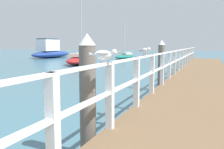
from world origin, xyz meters
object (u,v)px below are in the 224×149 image
Objects in this scene: dock_piling_near at (88,96)px; dock_piling_far at (161,65)px; boat_0 at (51,51)px; seagull_foreground at (103,54)px; seagull_background at (145,51)px; boat_4 at (125,56)px; boat_3 at (81,59)px.

dock_piling_far is at bearing 90.00° from dock_piling_near.
boat_0 reaches higher than dock_piling_near.
seagull_background is at bearing 152.73° from seagull_foreground.
dock_piling_far is at bearing 125.57° from boat_4.
dock_piling_far is 4.46m from seagull_background.
boat_0 is at bearing 22.52° from boat_4.
boat_4 is (-9.41, 28.77, -1.46)m from seagull_foreground.
boat_0 is at bearing 135.13° from dock_piling_far.
dock_piling_near and dock_piling_far have the same top height.
dock_piling_far is 0.25× the size of boat_3.
seagull_background is at bearing -70.86° from boat_3.
boat_4 is at bearing 170.80° from seagull_foreground.
seagull_background is 31.80m from boat_0.
seagull_background is 27.85m from boat_4.
boat_0 reaches higher than dock_piling_far.
seagull_foreground is 0.05× the size of boat_3.
dock_piling_near reaches higher than seagull_background.
boat_3 is (9.67, -8.33, -0.49)m from boat_0.
boat_0 is (-20.44, 26.94, -0.86)m from seagull_foreground.
boat_0 is 12.77m from boat_3.
dock_piling_near is at bearing -145.27° from seagull_foreground.
boat_3 is (-10.38, 11.63, -0.63)m from dock_piling_far.
dock_piling_near is at bearing 127.82° from boat_0.
boat_3 is at bearing 95.48° from boat_4.
boat_0 reaches higher than seagull_background.
boat_3 reaches higher than seagull_foreground.
dock_piling_near is 1.00× the size of dock_piling_far.
dock_piling_near is 5.67× the size of seagull_background.
dock_piling_far is 7.03m from seagull_foreground.
seagull_foreground is 0.05× the size of boat_0.
seagull_foreground is 2.59m from seagull_background.
seagull_background is (-0.00, 2.59, 0.00)m from seagull_foreground.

